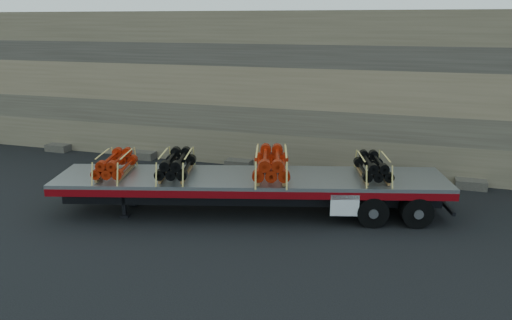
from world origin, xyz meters
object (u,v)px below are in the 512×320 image
Objects in this scene: bundle_front at (115,165)px; bundle_midfront at (176,165)px; trailer at (251,194)px; bundle_midrear at (271,164)px; bundle_rear at (373,167)px.

bundle_front is 0.96× the size of bundle_midfront.
trailer is 5.54× the size of bundle_midrear.
bundle_midfront reaches higher than bundle_front.
bundle_midfront is (-2.51, -0.70, 1.06)m from trailer.
trailer is 4.35m from bundle_rear.
bundle_midfront is (2.07, 0.58, 0.01)m from bundle_front.
bundle_midrear reaches higher than bundle_rear.
bundle_front reaches higher than trailer.
bundle_rear is at bearing 0.00° from trailer.
bundle_front is (-4.58, -1.28, 1.04)m from trailer.
bundle_midrear is at bearing 180.00° from bundle_rear.
bundle_midfront is 0.88× the size of bundle_midrear.
bundle_front is at bearing 180.00° from bundle_midfront.
bundle_front is 5.47m from bundle_midrear.
bundle_midrear is at bearing 0.00° from bundle_front.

